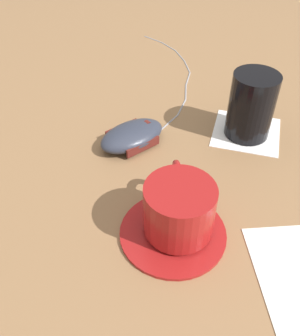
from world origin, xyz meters
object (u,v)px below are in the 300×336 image
saucer (173,232)px  drinking_glass (251,106)px  coffee_cup (179,207)px  computer_mouse (132,136)px

saucer → drinking_glass: bearing=155.9°
coffee_cup → computer_mouse: 0.19m
saucer → coffee_cup: 0.04m
coffee_cup → drinking_glass: (-0.22, 0.10, 0.01)m
computer_mouse → drinking_glass: (-0.05, 0.19, 0.04)m
coffee_cup → computer_mouse: coffee_cup is taller
coffee_cup → drinking_glass: bearing=156.2°
saucer → computer_mouse: 0.20m
coffee_cup → drinking_glass: size_ratio=1.10×
saucer → coffee_cup: coffee_cup is taller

